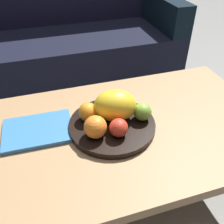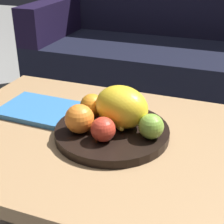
% 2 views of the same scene
% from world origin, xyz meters
% --- Properties ---
extents(coffee_table, '(1.14, 0.67, 0.45)m').
position_xyz_m(coffee_table, '(0.00, 0.00, 0.40)').
color(coffee_table, '#A17B52').
rests_on(coffee_table, ground_plane).
extents(couch, '(1.70, 0.70, 0.90)m').
position_xyz_m(couch, '(-0.08, 1.20, 0.30)').
color(couch, black).
rests_on(couch, ground_plane).
extents(fruit_bowl, '(0.32, 0.32, 0.03)m').
position_xyz_m(fruit_bowl, '(-0.06, 0.01, 0.46)').
color(fruit_bowl, black).
rests_on(fruit_bowl, coffee_table).
extents(melon_large_front, '(0.18, 0.15, 0.12)m').
position_xyz_m(melon_large_front, '(-0.04, 0.04, 0.53)').
color(melon_large_front, yellow).
rests_on(melon_large_front, fruit_bowl).
extents(orange_front, '(0.08, 0.08, 0.08)m').
position_xyz_m(orange_front, '(-0.13, -0.04, 0.51)').
color(orange_front, orange).
rests_on(orange_front, fruit_bowl).
extents(orange_left, '(0.07, 0.07, 0.07)m').
position_xyz_m(orange_left, '(-0.14, 0.06, 0.51)').
color(orange_left, orange).
rests_on(orange_left, fruit_bowl).
extents(apple_front, '(0.07, 0.07, 0.07)m').
position_xyz_m(apple_front, '(-0.06, -0.06, 0.51)').
color(apple_front, red).
rests_on(apple_front, fruit_bowl).
extents(apple_left, '(0.07, 0.07, 0.07)m').
position_xyz_m(apple_left, '(0.06, -0.00, 0.51)').
color(apple_left, '#7CAB3C').
rests_on(apple_left, fruit_bowl).
extents(banana_bunch, '(0.16, 0.15, 0.06)m').
position_xyz_m(banana_bunch, '(-0.06, 0.05, 0.50)').
color(banana_bunch, yellow).
rests_on(banana_bunch, fruit_bowl).
extents(magazine, '(0.26, 0.19, 0.02)m').
position_xyz_m(magazine, '(-0.32, 0.07, 0.46)').
color(magazine, '#3473B4').
rests_on(magazine, coffee_table).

